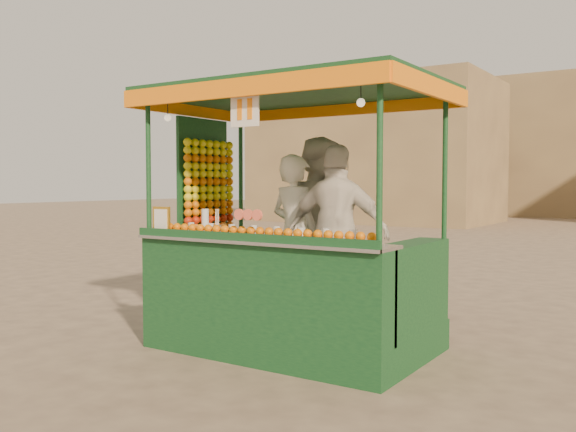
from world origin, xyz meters
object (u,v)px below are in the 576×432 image
Objects in this scene: juice_cart at (282,266)px; vendor_middle at (317,223)px; vendor_left at (295,235)px; vendor_right at (338,233)px.

juice_cart is 1.56× the size of vendor_middle.
juice_cart reaches higher than vendor_middle.
vendor_middle is at bearing 89.06° from juice_cart.
vendor_right reaches higher than vendor_left.
vendor_left is 0.40m from vendor_middle.
vendor_right is at bearing 20.46° from juice_cart.
juice_cart is at bearing 108.22° from vendor_left.
juice_cart is 0.41m from vendor_left.
juice_cart reaches higher than vendor_right.
vendor_left is (-0.03, 0.29, 0.29)m from juice_cart.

